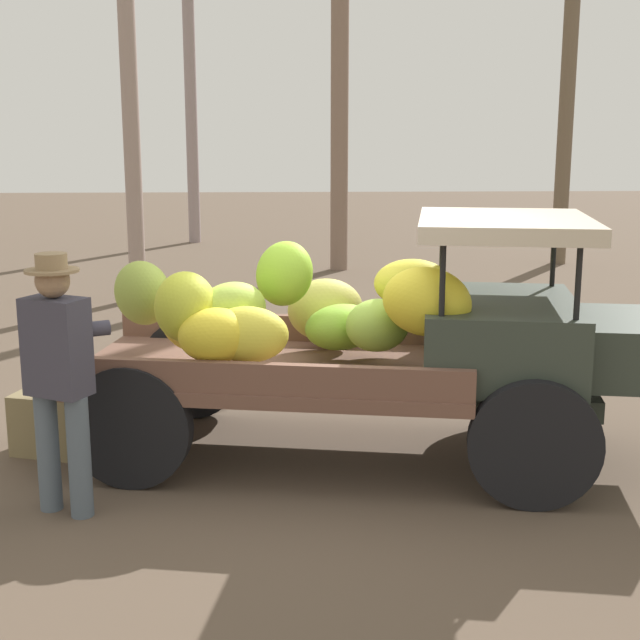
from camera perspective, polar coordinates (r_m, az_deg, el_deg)
ground_plane at (r=6.98m, az=-0.07°, el=-8.88°), size 60.00×60.00×0.00m
truck at (r=6.69m, az=4.02°, el=-1.27°), size 4.62×2.38×1.89m
farmer at (r=5.97m, az=-16.47°, el=-3.03°), size 0.57×0.54×1.74m
wooden_crate at (r=7.40m, az=-16.74°, el=-6.18°), size 0.65×0.65×0.49m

